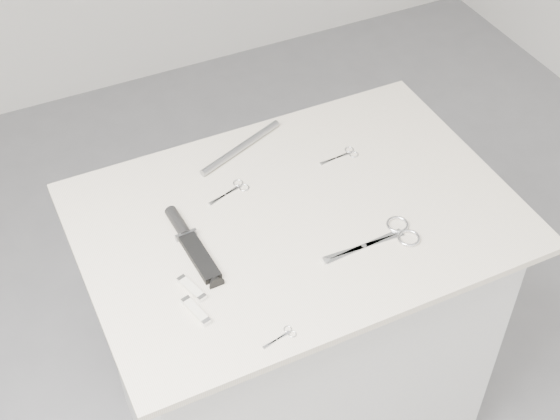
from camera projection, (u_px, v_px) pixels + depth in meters
name	position (u px, v px, depth m)	size (l,w,h in m)	color
plinth	(295.00, 336.00, 2.13)	(0.90, 0.60, 0.90)	silver
display_board	(298.00, 217.00, 1.81)	(1.00, 0.70, 0.02)	beige
large_shears	(389.00, 237.00, 1.74)	(0.23, 0.10, 0.01)	silver
embroidery_scissors_a	(234.00, 190.00, 1.86)	(0.11, 0.06, 0.00)	silver
embroidery_scissors_b	(344.00, 155.00, 1.95)	(0.10, 0.05, 0.00)	silver
tiny_scissors	(283.00, 336.00, 1.55)	(0.08, 0.03, 0.00)	silver
sheathed_knife	(190.00, 241.00, 1.73)	(0.06, 0.24, 0.03)	black
pocket_knife_a	(192.00, 289.00, 1.63)	(0.04, 0.08, 0.01)	beige
pocket_knife_b	(196.00, 311.00, 1.59)	(0.04, 0.08, 0.01)	beige
metal_rail	(241.00, 147.00, 1.96)	(0.02, 0.02, 0.27)	gray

